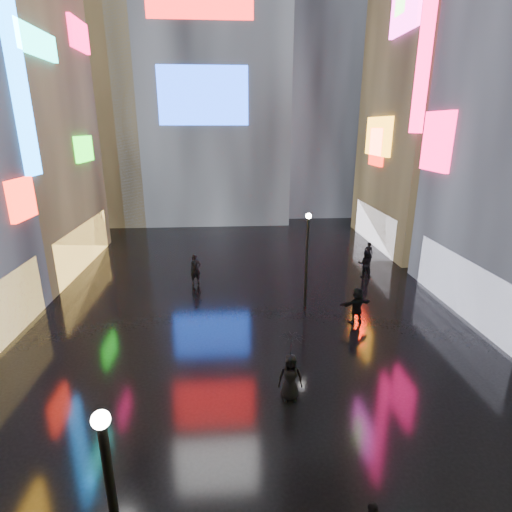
{
  "coord_description": "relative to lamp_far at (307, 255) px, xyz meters",
  "views": [
    {
      "loc": [
        -0.93,
        -1.45,
        9.38
      ],
      "look_at": [
        0.0,
        12.0,
        5.0
      ],
      "focal_mm": 28.0,
      "sensor_mm": 36.0,
      "label": 1
    }
  ],
  "objects": [
    {
      "name": "ground",
      "position": [
        -3.12,
        1.74,
        -2.94
      ],
      "size": [
        140.0,
        140.0,
        0.0
      ],
      "primitive_type": "plane",
      "color": "black",
      "rests_on": "ground"
    },
    {
      "name": "umbrella_2",
      "position": [
        -1.99,
        -7.66,
        -0.75
      ],
      "size": [
        1.0,
        1.02,
        0.83
      ],
      "primitive_type": "imported",
      "rotation": [
        0.0,
        0.0,
        0.12
      ],
      "color": "black",
      "rests_on": "pedestrian_4"
    },
    {
      "name": "tower_flank_right",
      "position": [
        5.88,
        27.74,
        14.06
      ],
      "size": [
        12.0,
        12.0,
        34.0
      ],
      "primitive_type": "cube",
      "color": "black",
      "rests_on": "ground"
    },
    {
      "name": "lamp_far",
      "position": [
        0.0,
        0.0,
        0.0
      ],
      "size": [
        0.3,
        0.3,
        5.2
      ],
      "color": "black",
      "rests_on": "ground"
    },
    {
      "name": "pedestrian_6",
      "position": [
        -6.19,
        3.75,
        -2.0
      ],
      "size": [
        0.81,
        0.69,
        1.88
      ],
      "primitive_type": "imported",
      "rotation": [
        0.0,
        0.0,
        0.42
      ],
      "color": "black",
      "rests_on": "ground"
    },
    {
      "name": "pedestrian_8",
      "position": [
        5.75,
        6.6,
        -2.11
      ],
      "size": [
        0.71,
        0.61,
        1.66
      ],
      "primitive_type": "imported",
      "rotation": [
        0.0,
        0.0,
        2.74
      ],
      "color": "black",
      "rests_on": "ground"
    },
    {
      "name": "tower_main",
      "position": [
        -6.12,
        25.72,
        18.06
      ],
      "size": [
        16.0,
        14.2,
        42.0
      ],
      "color": "black",
      "rests_on": "ground"
    },
    {
      "name": "building_right_far",
      "position": [
        12.86,
        11.74,
        11.03
      ],
      "size": [
        10.28,
        12.0,
        28.0
      ],
      "color": "black",
      "rests_on": "ground"
    },
    {
      "name": "pedestrian_4",
      "position": [
        -1.99,
        -7.66,
        -2.05
      ],
      "size": [
        0.91,
        0.63,
        1.78
      ],
      "primitive_type": "imported",
      "rotation": [
        0.0,
        0.0,
        -0.07
      ],
      "color": "black",
      "rests_on": "ground"
    },
    {
      "name": "pedestrian_7",
      "position": [
        4.68,
        4.19,
        -2.03
      ],
      "size": [
        1.03,
        0.88,
        1.82
      ],
      "primitive_type": "imported",
      "rotation": [
        0.0,
        0.0,
        2.9
      ],
      "color": "black",
      "rests_on": "ground"
    },
    {
      "name": "tower_flank_left",
      "position": [
        -17.12,
        23.74,
        10.06
      ],
      "size": [
        10.0,
        10.0,
        26.0
      ],
      "primitive_type": "cube",
      "color": "black",
      "rests_on": "ground"
    },
    {
      "name": "pedestrian_5",
      "position": [
        2.19,
        -2.04,
        -2.02
      ],
      "size": [
        1.8,
        0.96,
        1.85
      ],
      "primitive_type": "imported",
      "rotation": [
        0.0,
        0.0,
        3.4
      ],
      "color": "black",
      "rests_on": "ground"
    }
  ]
}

